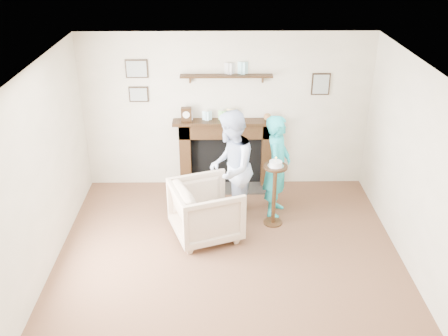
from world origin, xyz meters
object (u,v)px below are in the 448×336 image
at_px(man, 230,218).
at_px(pedestal_table, 275,183).
at_px(armchair, 207,235).
at_px(woman, 275,212).

distance_m(man, pedestal_table, 0.91).
xyz_separation_m(armchair, woman, (1.02, 0.60, 0.00)).
bearing_deg(woman, armchair, 138.24).
relative_size(armchair, man, 0.53).
height_order(man, woman, man).
distance_m(man, woman, 0.70).
xyz_separation_m(man, pedestal_table, (0.62, -0.13, 0.65)).
xyz_separation_m(armchair, pedestal_table, (0.96, 0.29, 0.65)).
bearing_deg(pedestal_table, man, 168.10).
xyz_separation_m(armchair, man, (0.34, 0.42, 0.00)).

